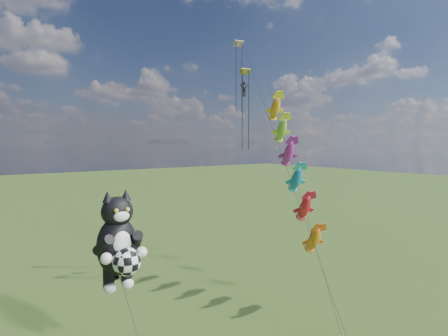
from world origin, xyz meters
TOP-DOWN VIEW (x-y plane):
  - cat_kite_rig at (2.45, 0.75)m, footprint 2.68×4.24m
  - fish_windsock_rig at (19.24, 3.88)m, footprint 6.53×14.66m
  - parafoil_rig at (18.42, 9.36)m, footprint 4.64×17.18m

SIDE VIEW (x-z plane):
  - cat_kite_rig at x=2.45m, z-range 2.38..12.83m
  - fish_windsock_rig at x=19.24m, z-range 1.20..20.66m
  - parafoil_rig at x=18.42m, z-range 6.03..30.39m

